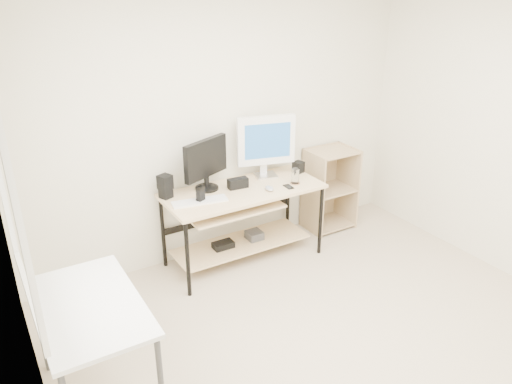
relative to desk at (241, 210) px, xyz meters
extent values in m
cube|color=#C3B096|center=(0.03, -1.66, -0.54)|extent=(4.00, 4.00, 0.01)
cube|color=silver|center=(0.03, 0.34, 0.76)|extent=(4.00, 0.01, 2.60)
cube|color=silver|center=(-1.97, -1.66, 0.76)|extent=(0.01, 4.00, 2.60)
cube|color=white|center=(-1.96, -1.06, 1.01)|extent=(0.01, 1.00, 1.20)
cube|color=beige|center=(0.03, -0.01, 0.20)|extent=(1.50, 0.65, 0.03)
cube|color=beige|center=(-0.12, -0.06, 0.08)|extent=(0.90, 0.49, 0.02)
cube|color=beige|center=(0.03, 0.04, -0.39)|extent=(1.35, 0.46, 0.02)
cube|color=black|center=(-0.17, -0.06, 0.10)|extent=(0.33, 0.22, 0.01)
cylinder|color=black|center=(0.08, -0.11, 0.10)|extent=(0.14, 0.01, 0.01)
cube|color=#3F3F42|center=(0.18, 0.04, -0.34)|extent=(0.15, 0.15, 0.08)
cube|color=black|center=(-0.17, 0.04, -0.35)|extent=(0.20, 0.12, 0.06)
cylinder|color=black|center=(-0.68, -0.29, -0.18)|extent=(0.04, 0.04, 0.72)
cylinder|color=black|center=(-0.68, 0.28, -0.18)|extent=(0.04, 0.04, 0.72)
cylinder|color=black|center=(0.74, -0.29, -0.18)|extent=(0.04, 0.04, 0.72)
cylinder|color=black|center=(0.74, 0.28, -0.18)|extent=(0.04, 0.04, 0.72)
cube|color=white|center=(-1.65, -1.06, 0.20)|extent=(0.60, 1.00, 0.03)
cylinder|color=#3F3F42|center=(-1.91, -0.60, -0.18)|extent=(0.04, 0.04, 0.72)
cylinder|color=#3F3F42|center=(-1.39, -0.60, -0.18)|extent=(0.04, 0.04, 0.72)
cube|color=tan|center=(0.94, 0.12, -0.09)|extent=(0.02, 0.40, 0.90)
cube|color=tan|center=(1.42, 0.12, -0.09)|extent=(0.02, 0.40, 0.90)
cube|color=tan|center=(1.18, 0.31, -0.09)|extent=(0.50, 0.02, 0.90)
cube|color=tan|center=(1.18, 0.12, -0.50)|extent=(0.46, 0.38, 0.02)
cube|color=tan|center=(1.18, 0.12, -0.09)|extent=(0.46, 0.38, 0.02)
cube|color=tan|center=(1.18, 0.12, 0.34)|extent=(0.46, 0.38, 0.02)
cylinder|color=black|center=(-0.26, 0.17, 0.22)|extent=(0.22, 0.22, 0.02)
cylinder|color=black|center=(-0.26, 0.17, 0.29)|extent=(0.05, 0.05, 0.11)
cube|color=black|center=(-0.26, 0.17, 0.52)|extent=(0.50, 0.25, 0.35)
cube|color=black|center=(-0.26, 0.14, 0.52)|extent=(0.41, 0.18, 0.28)
cube|color=silver|center=(0.38, 0.17, 0.22)|extent=(0.21, 0.18, 0.02)
cylinder|color=silver|center=(0.38, 0.17, 0.29)|extent=(0.05, 0.05, 0.11)
cube|color=white|center=(0.38, 0.17, 0.58)|extent=(0.57, 0.20, 0.48)
cube|color=#235898|center=(0.38, 0.14, 0.58)|extent=(0.47, 0.13, 0.38)
cube|color=white|center=(-0.44, -0.06, 0.22)|extent=(0.50, 0.22, 0.02)
ellipsoid|color=#B4B4B9|center=(0.22, -0.15, 0.23)|extent=(0.09, 0.12, 0.04)
cube|color=black|center=(0.00, 0.05, 0.26)|extent=(0.20, 0.10, 0.09)
cube|color=black|center=(-0.66, 0.19, 0.25)|extent=(0.12, 0.12, 0.09)
cube|color=black|center=(-0.66, 0.19, 0.36)|extent=(0.14, 0.14, 0.13)
cube|color=black|center=(0.72, 0.09, 0.27)|extent=(0.11, 0.11, 0.11)
cube|color=black|center=(-0.43, -0.06, 0.28)|extent=(0.08, 0.07, 0.15)
cylinder|color=black|center=(-0.45, -0.05, 0.22)|extent=(0.08, 0.08, 0.02)
cube|color=black|center=(0.42, -0.18, 0.22)|extent=(0.07, 0.12, 0.01)
cylinder|color=#996945|center=(0.52, -0.14, 0.21)|extent=(0.10, 0.10, 0.01)
cylinder|color=white|center=(0.52, -0.14, 0.29)|extent=(0.08, 0.08, 0.14)
camera|label=1|loc=(-2.06, -3.72, 2.04)|focal=35.00mm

